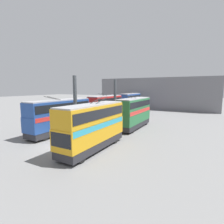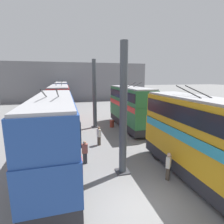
{
  "view_description": "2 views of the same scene",
  "coord_description": "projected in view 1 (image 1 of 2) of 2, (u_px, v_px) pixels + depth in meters",
  "views": [
    {
      "loc": [
        -13.82,
        -14.71,
        6.65
      ],
      "look_at": [
        10.35,
        -1.42,
        2.81
      ],
      "focal_mm": 28.0,
      "sensor_mm": 36.0,
      "label": 1
    },
    {
      "loc": [
        -6.65,
        3.36,
        6.1
      ],
      "look_at": [
        9.5,
        -0.95,
        2.75
      ],
      "focal_mm": 28.0,
      "sensor_mm": 36.0,
      "label": 2
    }
  ],
  "objects": [
    {
      "name": "depot_back_wall",
      "position": [
        153.0,
        94.0,
        52.75
      ],
      "size": [
        0.5,
        36.0,
        9.67
      ],
      "color": "slate",
      "rests_on": "ground_plane"
    },
    {
      "name": "support_column_far",
      "position": [
        115.0,
        103.0,
        31.57
      ],
      "size": [
        0.84,
        0.84,
        8.15
      ],
      "color": "#42474C",
      "rests_on": "ground_plane"
    },
    {
      "name": "bus_right_mid",
      "position": [
        106.0,
        106.0,
        36.91
      ],
      "size": [
        10.14,
        2.54,
        5.62
      ],
      "color": "black",
      "rests_on": "ground_plane"
    },
    {
      "name": "person_by_left_row",
      "position": [
        84.0,
        138.0,
        20.19
      ],
      "size": [
        0.47,
        0.47,
        1.73
      ],
      "rotation": [
        0.0,
        0.0,
        3.92
      ],
      "color": "#473D33",
      "rests_on": "ground_plane"
    },
    {
      "name": "bus_left_near",
      "position": [
        93.0,
        124.0,
        18.6
      ],
      "size": [
        9.47,
        2.54,
        5.58
      ],
      "color": "black",
      "rests_on": "ground_plane"
    },
    {
      "name": "oil_drum",
      "position": [
        124.0,
        123.0,
        30.66
      ],
      "size": [
        0.55,
        0.55,
        0.86
      ],
      "color": "#933828",
      "rests_on": "ground_plane"
    },
    {
      "name": "support_column_near",
      "position": [
        75.0,
        109.0,
        22.21
      ],
      "size": [
        0.84,
        0.84,
        8.15
      ],
      "color": "#42474C",
      "rests_on": "ground_plane"
    },
    {
      "name": "bus_right_near",
      "position": [
        61.0,
        114.0,
        25.62
      ],
      "size": [
        10.85,
        2.54,
        5.55
      ],
      "color": "black",
      "rests_on": "ground_plane"
    },
    {
      "name": "person_aisle_midway",
      "position": [
        94.0,
        125.0,
        27.24
      ],
      "size": [
        0.47,
        0.34,
        1.73
      ],
      "rotation": [
        0.0,
        0.0,
        1.82
      ],
      "color": "#473D33",
      "rests_on": "ground_plane"
    },
    {
      "name": "bus_left_far",
      "position": [
        134.0,
        111.0,
        28.81
      ],
      "size": [
        9.47,
        2.54,
        5.58
      ],
      "color": "black",
      "rests_on": "ground_plane"
    },
    {
      "name": "person_by_right_row",
      "position": [
        72.0,
        128.0,
        25.28
      ],
      "size": [
        0.27,
        0.44,
        1.69
      ],
      "rotation": [
        0.0,
        0.0,
        3.06
      ],
      "color": "#2D2D33",
      "rests_on": "ground_plane"
    },
    {
      "name": "ground_plane",
      "position": [
        58.0,
        146.0,
        19.92
      ],
      "size": [
        240.0,
        240.0,
        0.0
      ],
      "primitive_type": "plane",
      "color": "slate"
    },
    {
      "name": "bus_right_far",
      "position": [
        130.0,
        101.0,
        48.46
      ],
      "size": [
        9.58,
        2.54,
        5.69
      ],
      "color": "black",
      "rests_on": "ground_plane"
    }
  ]
}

